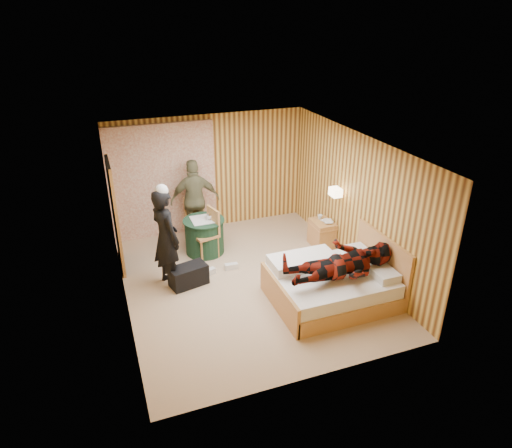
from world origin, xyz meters
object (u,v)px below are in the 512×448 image
object	(u,v)px
chair_far	(196,215)
wall_lamp	(336,192)
man_on_bed	(343,256)
bed	(332,284)
duffel_bag	(189,276)
woman_standing	(166,238)
chair_near	(209,229)
round_table	(204,236)
nightstand	(322,233)
man_at_table	(195,200)

from	to	relation	value
chair_far	wall_lamp	bearing A→B (deg)	-39.10
man_on_bed	bed	bearing A→B (deg)	95.44
wall_lamp	bed	world-z (taller)	wall_lamp
duffel_bag	woman_standing	size ratio (longest dim) A/B	0.36
duffel_bag	wall_lamp	bearing A→B (deg)	-10.33
wall_lamp	chair_near	size ratio (longest dim) A/B	0.26
wall_lamp	bed	xyz separation A→B (m)	(-0.79, -1.44, -1.00)
bed	chair_far	size ratio (longest dim) A/B	2.10
round_table	wall_lamp	bearing A→B (deg)	-20.87
bed	nightstand	size ratio (longest dim) A/B	3.47
round_table	man_at_table	world-z (taller)	man_at_table
chair_far	woman_standing	world-z (taller)	woman_standing
bed	round_table	distance (m)	2.81
nightstand	round_table	size ratio (longest dim) A/B	0.69
chair_far	man_at_table	xyz separation A→B (m)	(0.01, 0.03, 0.32)
chair_far	chair_near	world-z (taller)	chair_near
duffel_bag	man_at_table	size ratio (longest dim) A/B	0.38
wall_lamp	woman_standing	distance (m)	3.26
round_table	chair_far	bearing A→B (deg)	90.74
chair_near	man_at_table	xyz separation A→B (m)	(-0.05, 0.84, 0.29)
nightstand	man_at_table	bearing A→B (deg)	151.80
wall_lamp	chair_far	world-z (taller)	wall_lamp
wall_lamp	duffel_bag	size ratio (longest dim) A/B	0.40
woman_standing	duffel_bag	bearing A→B (deg)	-140.92
duffel_bag	bed	bearing A→B (deg)	-44.28
duffel_bag	man_on_bed	xyz separation A→B (m)	(2.16, -1.49, 0.76)
chair_far	duffel_bag	xyz separation A→B (m)	(-0.56, -1.72, -0.36)
chair_near	round_table	bearing A→B (deg)	-176.60
chair_near	man_at_table	distance (m)	0.89
wall_lamp	nightstand	bearing A→B (deg)	97.26
man_at_table	man_on_bed	world-z (taller)	man_on_bed
wall_lamp	nightstand	xyz separation A→B (m)	(-0.04, 0.34, -1.02)
bed	woman_standing	xyz separation A→B (m)	(-2.44, 1.44, 0.60)
chair_far	woman_standing	xyz separation A→B (m)	(-0.87, -1.54, 0.35)
nightstand	round_table	distance (m)	2.39
wall_lamp	nightstand	size ratio (longest dim) A/B	0.46
man_on_bed	round_table	bearing A→B (deg)	121.77
round_table	woman_standing	world-z (taller)	woman_standing
chair_near	woman_standing	world-z (taller)	woman_standing
bed	round_table	bearing A→B (deg)	123.83
man_at_table	bed	bearing A→B (deg)	122.98
round_table	chair_near	xyz separation A→B (m)	(0.05, -0.16, 0.21)
round_table	woman_standing	xyz separation A→B (m)	(-0.88, -0.89, 0.53)
man_at_table	round_table	bearing A→B (deg)	95.56
wall_lamp	duffel_bag	world-z (taller)	wall_lamp
chair_far	man_on_bed	world-z (taller)	man_on_bed
woman_standing	man_at_table	xyz separation A→B (m)	(0.88, 1.58, -0.03)
nightstand	man_at_table	xyz separation A→B (m)	(-2.32, 1.24, 0.58)
woman_standing	man_on_bed	size ratio (longest dim) A/B	1.01
chair_far	duffel_bag	distance (m)	1.84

